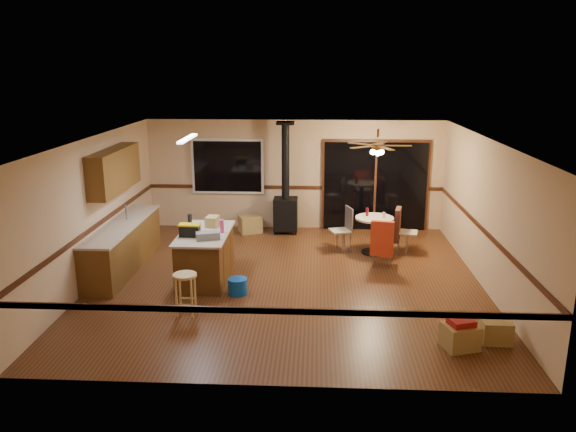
# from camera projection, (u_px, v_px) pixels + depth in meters

# --- Properties ---
(floor) EXTENTS (7.00, 7.00, 0.00)m
(floor) POSITION_uv_depth(u_px,v_px,m) (287.00, 281.00, 10.30)
(floor) COLOR #512C16
(floor) RESTS_ON ground
(ceiling) EXTENTS (7.00, 7.00, 0.00)m
(ceiling) POSITION_uv_depth(u_px,v_px,m) (287.00, 139.00, 9.62)
(ceiling) COLOR silver
(ceiling) RESTS_ON ground
(wall_back) EXTENTS (7.00, 0.00, 7.00)m
(wall_back) POSITION_uv_depth(u_px,v_px,m) (295.00, 175.00, 13.34)
(wall_back) COLOR tan
(wall_back) RESTS_ON ground
(wall_front) EXTENTS (7.00, 0.00, 7.00)m
(wall_front) POSITION_uv_depth(u_px,v_px,m) (271.00, 288.00, 6.59)
(wall_front) COLOR tan
(wall_front) RESTS_ON ground
(wall_left) EXTENTS (0.00, 7.00, 7.00)m
(wall_left) POSITION_uv_depth(u_px,v_px,m) (94.00, 210.00, 10.14)
(wall_left) COLOR tan
(wall_left) RESTS_ON ground
(wall_right) EXTENTS (0.00, 7.00, 7.00)m
(wall_right) POSITION_uv_depth(u_px,v_px,m) (487.00, 215.00, 9.79)
(wall_right) COLOR tan
(wall_right) RESTS_ON ground
(chair_rail) EXTENTS (7.00, 7.00, 0.08)m
(chair_rail) POSITION_uv_depth(u_px,v_px,m) (287.00, 228.00, 10.04)
(chair_rail) COLOR #3B1D0E
(chair_rail) RESTS_ON ground
(window) EXTENTS (1.72, 0.10, 1.32)m
(window) POSITION_uv_depth(u_px,v_px,m) (228.00, 166.00, 13.32)
(window) COLOR black
(window) RESTS_ON ground
(sliding_door) EXTENTS (2.52, 0.10, 2.10)m
(sliding_door) POSITION_uv_depth(u_px,v_px,m) (375.00, 186.00, 13.26)
(sliding_door) COLOR black
(sliding_door) RESTS_ON ground
(lower_cabinets) EXTENTS (0.60, 3.00, 0.86)m
(lower_cabinets) POSITION_uv_depth(u_px,v_px,m) (123.00, 247.00, 10.83)
(lower_cabinets) COLOR brown
(lower_cabinets) RESTS_ON ground
(countertop) EXTENTS (0.64, 3.04, 0.04)m
(countertop) POSITION_uv_depth(u_px,v_px,m) (122.00, 225.00, 10.72)
(countertop) COLOR #BDA992
(countertop) RESTS_ON lower_cabinets
(upper_cabinets) EXTENTS (0.35, 2.00, 0.80)m
(upper_cabinets) POSITION_uv_depth(u_px,v_px,m) (114.00, 170.00, 10.65)
(upper_cabinets) COLOR brown
(upper_cabinets) RESTS_ON ground
(kitchen_island) EXTENTS (0.88, 1.68, 0.90)m
(kitchen_island) POSITION_uv_depth(u_px,v_px,m) (205.00, 256.00, 10.26)
(kitchen_island) COLOR #533214
(kitchen_island) RESTS_ON ground
(wood_stove) EXTENTS (0.55, 0.50, 2.52)m
(wood_stove) POSITION_uv_depth(u_px,v_px,m) (286.00, 203.00, 13.06)
(wood_stove) COLOR black
(wood_stove) RESTS_ON ground
(ceiling_fan) EXTENTS (0.24, 0.24, 0.55)m
(ceiling_fan) POSITION_uv_depth(u_px,v_px,m) (378.00, 148.00, 11.24)
(ceiling_fan) COLOR brown
(ceiling_fan) RESTS_ON ceiling
(fluorescent_strip) EXTENTS (0.10, 1.20, 0.04)m
(fluorescent_strip) POSITION_uv_depth(u_px,v_px,m) (187.00, 139.00, 10.01)
(fluorescent_strip) COLOR white
(fluorescent_strip) RESTS_ON ceiling
(toolbox_grey) EXTENTS (0.45, 0.33, 0.13)m
(toolbox_grey) POSITION_uv_depth(u_px,v_px,m) (208.00, 235.00, 9.76)
(toolbox_grey) COLOR slate
(toolbox_grey) RESTS_ON kitchen_island
(toolbox_black) EXTENTS (0.36, 0.19, 0.20)m
(toolbox_black) POSITION_uv_depth(u_px,v_px,m) (190.00, 231.00, 9.90)
(toolbox_black) COLOR black
(toolbox_black) RESTS_ON kitchen_island
(toolbox_yellow_lid) EXTENTS (0.38, 0.21, 0.03)m
(toolbox_yellow_lid) POSITION_uv_depth(u_px,v_px,m) (190.00, 225.00, 9.87)
(toolbox_yellow_lid) COLOR gold
(toolbox_yellow_lid) RESTS_ON toolbox_black
(box_on_island) EXTENTS (0.24, 0.31, 0.19)m
(box_on_island) POSITION_uv_depth(u_px,v_px,m) (212.00, 221.00, 10.51)
(box_on_island) COLOR #9D8046
(box_on_island) RESTS_ON kitchen_island
(bottle_dark) EXTENTS (0.08, 0.08, 0.27)m
(bottle_dark) POSITION_uv_depth(u_px,v_px,m) (190.00, 221.00, 10.39)
(bottle_dark) COLOR black
(bottle_dark) RESTS_ON kitchen_island
(bottle_pink) EXTENTS (0.09, 0.09, 0.24)m
(bottle_pink) POSITION_uv_depth(u_px,v_px,m) (222.00, 226.00, 10.10)
(bottle_pink) COLOR #D84C8C
(bottle_pink) RESTS_ON kitchen_island
(bottle_white) EXTENTS (0.07, 0.07, 0.19)m
(bottle_white) POSITION_uv_depth(u_px,v_px,m) (213.00, 223.00, 10.44)
(bottle_white) COLOR white
(bottle_white) RESTS_ON kitchen_island
(bar_stool) EXTENTS (0.40, 0.40, 0.68)m
(bar_stool) POSITION_uv_depth(u_px,v_px,m) (186.00, 294.00, 8.82)
(bar_stool) COLOR tan
(bar_stool) RESTS_ON floor
(blue_bucket) EXTENTS (0.44, 0.44, 0.28)m
(blue_bucket) POSITION_uv_depth(u_px,v_px,m) (238.00, 286.00, 9.68)
(blue_bucket) COLOR blue
(blue_bucket) RESTS_ON floor
(dining_table) EXTENTS (0.80, 0.80, 0.78)m
(dining_table) POSITION_uv_depth(u_px,v_px,m) (374.00, 229.00, 11.68)
(dining_table) COLOR black
(dining_table) RESTS_ON ground
(glass_red) EXTENTS (0.08, 0.08, 0.17)m
(glass_red) POSITION_uv_depth(u_px,v_px,m) (367.00, 212.00, 11.70)
(glass_red) COLOR #590C14
(glass_red) RESTS_ON dining_table
(glass_cream) EXTENTS (0.06, 0.06, 0.12)m
(glass_cream) POSITION_uv_depth(u_px,v_px,m) (384.00, 215.00, 11.54)
(glass_cream) COLOR beige
(glass_cream) RESTS_ON dining_table
(chair_left) EXTENTS (0.51, 0.51, 0.51)m
(chair_left) POSITION_uv_depth(u_px,v_px,m) (345.00, 224.00, 11.82)
(chair_left) COLOR tan
(chair_left) RESTS_ON ground
(chair_near) EXTENTS (0.50, 0.53, 0.70)m
(chair_near) POSITION_uv_depth(u_px,v_px,m) (382.00, 238.00, 10.81)
(chair_near) COLOR tan
(chair_near) RESTS_ON ground
(chair_right) EXTENTS (0.54, 0.51, 0.70)m
(chair_right) POSITION_uv_depth(u_px,v_px,m) (399.00, 225.00, 11.72)
(chair_right) COLOR tan
(chair_right) RESTS_ON ground
(box_under_window) EXTENTS (0.62, 0.57, 0.40)m
(box_under_window) POSITION_uv_depth(u_px,v_px,m) (250.00, 224.00, 13.23)
(box_under_window) COLOR #9D8046
(box_under_window) RESTS_ON floor
(box_corner_a) EXTENTS (0.55, 0.51, 0.35)m
(box_corner_a) POSITION_uv_depth(u_px,v_px,m) (460.00, 336.00, 7.82)
(box_corner_a) COLOR #9D8046
(box_corner_a) RESTS_ON floor
(box_corner_b) EXTENTS (0.41, 0.36, 0.33)m
(box_corner_b) POSITION_uv_depth(u_px,v_px,m) (496.00, 331.00, 8.00)
(box_corner_b) COLOR #9D8046
(box_corner_b) RESTS_ON floor
(box_small_red) EXTENTS (0.40, 0.36, 0.09)m
(box_small_red) POSITION_uv_depth(u_px,v_px,m) (461.00, 322.00, 7.76)
(box_small_red) COLOR maroon
(box_small_red) RESTS_ON box_corner_a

